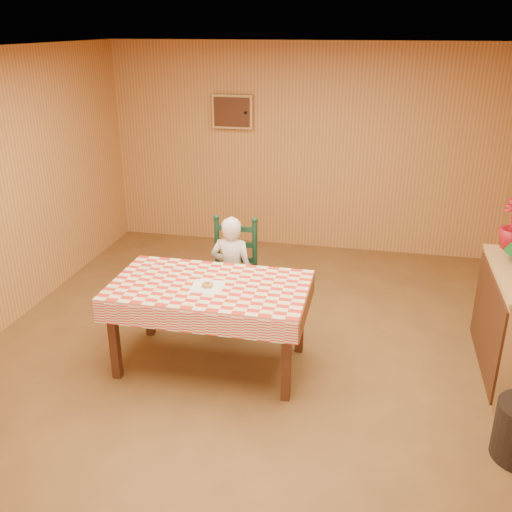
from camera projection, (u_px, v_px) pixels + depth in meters
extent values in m
plane|color=brown|center=(251.00, 364.00, 5.02)|extent=(6.00, 6.00, 0.00)
cube|color=#C68847|center=(303.00, 149.00, 7.24)|extent=(5.00, 0.10, 2.60)
cube|color=#A06A3B|center=(250.00, 51.00, 4.03)|extent=(5.00, 6.00, 0.10)
cube|color=tan|center=(233.00, 112.00, 7.19)|extent=(0.52, 0.08, 0.42)
cube|color=#462312|center=(232.00, 112.00, 7.15)|extent=(0.46, 0.02, 0.36)
sphere|color=black|center=(245.00, 113.00, 7.10)|extent=(0.04, 0.04, 0.04)
cube|color=#462312|center=(209.00, 290.00, 4.76)|extent=(1.60, 0.90, 0.06)
cube|color=#462312|center=(114.00, 341.00, 4.71)|extent=(0.07, 0.07, 0.69)
cube|color=#462312|center=(286.00, 362.00, 4.42)|extent=(0.07, 0.07, 0.69)
cube|color=#462312|center=(149.00, 302.00, 5.38)|extent=(0.07, 0.07, 0.69)
cube|color=#462312|center=(300.00, 317.00, 5.09)|extent=(0.07, 0.07, 0.69)
cube|color=red|center=(209.00, 285.00, 4.74)|extent=(1.64, 0.94, 0.02)
cube|color=red|center=(192.00, 323.00, 4.36)|extent=(1.64, 0.02, 0.18)
cube|color=red|center=(224.00, 274.00, 5.21)|extent=(1.64, 0.02, 0.18)
cube|color=#275627|center=(119.00, 287.00, 4.94)|extent=(0.02, 0.94, 0.18)
cube|color=#275627|center=(307.00, 306.00, 4.62)|extent=(0.02, 0.94, 0.18)
cube|color=black|center=(232.00, 285.00, 5.53)|extent=(0.44, 0.40, 0.04)
cylinder|color=black|center=(209.00, 311.00, 5.50)|extent=(0.04, 0.04, 0.41)
cylinder|color=black|center=(247.00, 315.00, 5.42)|extent=(0.04, 0.04, 0.41)
cylinder|color=black|center=(218.00, 296.00, 5.81)|extent=(0.04, 0.04, 0.41)
cylinder|color=black|center=(255.00, 300.00, 5.73)|extent=(0.04, 0.04, 0.41)
cylinder|color=black|center=(217.00, 246.00, 5.60)|extent=(0.05, 0.05, 0.60)
sphere|color=black|center=(216.00, 217.00, 5.49)|extent=(0.06, 0.06, 0.06)
cylinder|color=black|center=(255.00, 249.00, 5.52)|extent=(0.05, 0.05, 0.60)
sphere|color=black|center=(255.00, 220.00, 5.41)|extent=(0.06, 0.06, 0.06)
cube|color=black|center=(236.00, 259.00, 5.61)|extent=(0.38, 0.03, 0.05)
cube|color=black|center=(236.00, 244.00, 5.55)|extent=(0.38, 0.03, 0.05)
cube|color=black|center=(236.00, 229.00, 5.49)|extent=(0.38, 0.03, 0.05)
imported|color=silver|center=(232.00, 272.00, 5.48)|extent=(0.41, 0.27, 1.12)
cube|color=white|center=(208.00, 287.00, 4.69)|extent=(0.28, 0.28, 0.00)
torus|color=#BD8644|center=(207.00, 285.00, 4.69)|extent=(0.10, 0.10, 0.03)
cube|color=#462312|center=(487.00, 323.00, 4.78)|extent=(0.02, 1.20, 0.80)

